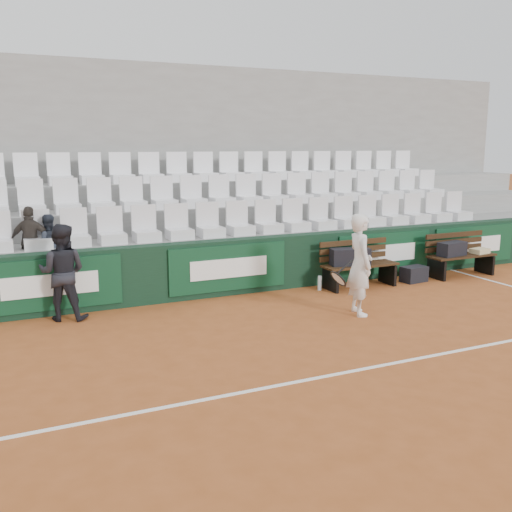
{
  "coord_description": "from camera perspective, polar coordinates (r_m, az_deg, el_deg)",
  "views": [
    {
      "loc": [
        -3.86,
        -5.38,
        2.67
      ],
      "look_at": [
        -0.32,
        2.4,
        1.0
      ],
      "focal_mm": 40.0,
      "sensor_mm": 36.0,
      "label": 1
    }
  ],
  "objects": [
    {
      "name": "back_barrier",
      "position": [
        10.39,
        -1.71,
        -1.0
      ],
      "size": [
        18.0,
        0.34,
        1.0
      ],
      "color": "black",
      "rests_on": "ground"
    },
    {
      "name": "grandstand_tier_mid",
      "position": [
        11.78,
        -5.02,
        1.51
      ],
      "size": [
        18.0,
        0.95,
        1.45
      ],
      "primitive_type": "cube",
      "color": "gray",
      "rests_on": "ground"
    },
    {
      "name": "court_baseline",
      "position": [
        7.14,
        10.56,
        -11.08
      ],
      "size": [
        18.0,
        0.06,
        0.01
      ],
      "primitive_type": "cube",
      "color": "white",
      "rests_on": "ground"
    },
    {
      "name": "bench_right",
      "position": [
        12.5,
        19.82,
        -0.89
      ],
      "size": [
        1.5,
        0.56,
        0.45
      ],
      "primitive_type": "cube",
      "color": "black",
      "rests_on": "ground"
    },
    {
      "name": "spectator_b",
      "position": [
        9.95,
        -21.74,
        3.94
      ],
      "size": [
        0.72,
        0.46,
        1.14
      ],
      "primitive_type": "imported",
      "rotation": [
        0.0,
        0.0,
        2.86
      ],
      "color": "#2F2A26",
      "rests_on": "grandstand_tier_front"
    },
    {
      "name": "sports_bag_ground",
      "position": [
        11.71,
        15.52,
        -1.76
      ],
      "size": [
        0.54,
        0.37,
        0.31
      ],
      "primitive_type": "cube",
      "rotation": [
        0.0,
        0.0,
        0.12
      ],
      "color": "black",
      "rests_on": "ground"
    },
    {
      "name": "ball_kid",
      "position": [
        9.23,
        -18.8,
        -1.55
      ],
      "size": [
        0.89,
        0.8,
        1.5
      ],
      "primitive_type": "imported",
      "rotation": [
        0.0,
        0.0,
        2.74
      ],
      "color": "black",
      "rests_on": "ground"
    },
    {
      "name": "spectator_c",
      "position": [
        9.97,
        -20.24,
        3.64
      ],
      "size": [
        0.51,
        0.41,
        1.0
      ],
      "primitive_type": "imported",
      "rotation": [
        0.0,
        0.0,
        3.2
      ],
      "color": "#1F252F",
      "rests_on": "grandstand_tier_front"
    },
    {
      "name": "ground",
      "position": [
        7.14,
        10.56,
        -11.11
      ],
      "size": [
        80.0,
        80.0,
        0.0
      ],
      "primitive_type": "plane",
      "color": "#9F5024",
      "rests_on": "ground"
    },
    {
      "name": "seat_row_back",
      "position": [
        12.36,
        -6.35,
        8.88
      ],
      "size": [
        11.9,
        0.44,
        0.63
      ],
      "primitive_type": "cube",
      "color": "white",
      "rests_on": "grandstand_tier_back"
    },
    {
      "name": "sports_bag_left",
      "position": [
        10.84,
        9.37,
        -0.07
      ],
      "size": [
        0.79,
        0.47,
        0.31
      ],
      "primitive_type": "cube",
      "rotation": [
        0.0,
        0.0,
        -0.23
      ],
      "color": "black",
      "rests_on": "bench_left"
    },
    {
      "name": "bench_left",
      "position": [
        11.03,
        10.34,
        -1.94
      ],
      "size": [
        1.5,
        0.56,
        0.45
      ],
      "primitive_type": "cube",
      "color": "#372110",
      "rests_on": "ground"
    },
    {
      "name": "grandstand_rear_wall",
      "position": [
        13.12,
        -7.46,
        8.91
      ],
      "size": [
        18.0,
        0.3,
        4.4
      ],
      "primitive_type": "cube",
      "color": "gray",
      "rests_on": "ground"
    },
    {
      "name": "grandstand_tier_front",
      "position": [
        10.94,
        -3.33,
        -0.4
      ],
      "size": [
        18.0,
        0.95,
        1.0
      ],
      "primitive_type": "cube",
      "color": "gray",
      "rests_on": "ground"
    },
    {
      "name": "sports_bag_right",
      "position": [
        12.25,
        19.01,
        0.67
      ],
      "size": [
        0.64,
        0.37,
        0.28
      ],
      "primitive_type": "cube",
      "rotation": [
        0.0,
        0.0,
        0.15
      ],
      "color": "black",
      "rests_on": "bench_right"
    },
    {
      "name": "water_bottle_far",
      "position": [
        11.75,
        15.49,
        -1.87
      ],
      "size": [
        0.07,
        0.07,
        0.25
      ],
      "primitive_type": "cylinder",
      "color": "silver",
      "rests_on": "ground"
    },
    {
      "name": "grandstand_tier_back",
      "position": [
        12.63,
        -6.48,
        3.16
      ],
      "size": [
        18.0,
        0.95,
        1.9
      ],
      "primitive_type": "cube",
      "color": "#989895",
      "rests_on": "ground"
    },
    {
      "name": "towel",
      "position": [
        12.74,
        21.46,
        0.48
      ],
      "size": [
        0.4,
        0.32,
        0.1
      ],
      "primitive_type": "cube",
      "rotation": [
        0.0,
        0.0,
        0.16
      ],
      "color": "tan",
      "rests_on": "bench_right"
    },
    {
      "name": "seat_row_front",
      "position": [
        10.65,
        -3.03,
        3.73
      ],
      "size": [
        11.9,
        0.44,
        0.63
      ],
      "primitive_type": "cube",
      "color": "silver",
      "rests_on": "grandstand_tier_front"
    },
    {
      "name": "seat_row_mid",
      "position": [
        11.48,
        -4.81,
        6.5
      ],
      "size": [
        11.9,
        0.44,
        0.63
      ],
      "primitive_type": "cube",
      "color": "silver",
      "rests_on": "grandstand_tier_mid"
    },
    {
      "name": "tennis_player",
      "position": [
        9.15,
        10.34,
        -0.85
      ],
      "size": [
        0.75,
        0.67,
        1.62
      ],
      "color": "silver",
      "rests_on": "ground"
    },
    {
      "name": "water_bottle_near",
      "position": [
        10.7,
        6.39,
        -2.7
      ],
      "size": [
        0.08,
        0.08,
        0.27
      ],
      "primitive_type": "cylinder",
      "color": "silver",
      "rests_on": "ground"
    }
  ]
}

